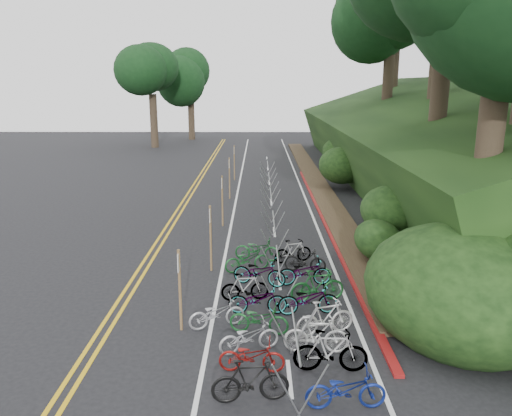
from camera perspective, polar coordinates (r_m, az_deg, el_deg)
The scene contains 11 objects.
ground at distance 14.38m, azimuth -9.47°, elevation -14.28°, with size 120.00×120.00×0.00m, color black.
road_markings at distance 23.62m, azimuth -3.90°, elevation -2.66°, with size 7.47×80.00×0.01m.
red_curb at distance 25.59m, azimuth 7.81°, elevation -1.34°, with size 0.25×28.00×0.10m, color maroon.
embankment at distance 33.50m, azimuth 18.88°, elevation 6.07°, with size 14.30×48.14×9.11m.
tree_cluster at distance 35.64m, azimuth 13.27°, elevation 21.81°, with size 32.76×54.30×18.94m.
bike_rack_front at distance 11.91m, azimuth 4.53°, elevation -15.60°, with size 1.19×2.71×1.26m.
bike_racks_rest at distance 26.15m, azimuth 1.71°, elevation 0.94°, with size 1.14×23.00×1.17m.
signpost_near at distance 14.12m, azimuth -8.71°, elevation -8.65°, with size 0.08×0.40×2.39m.
signposts_rest at distance 27.06m, azimuth -3.42°, elevation 2.62°, with size 0.08×18.40×2.50m.
bike_front at distance 14.54m, azimuth -4.52°, elevation -11.90°, with size 1.63×0.57×0.86m, color #9E9EA3.
bike_valet at distance 15.29m, azimuth 3.21°, elevation -10.30°, with size 3.33×11.03×1.09m.
Camera 1 is at (2.37, -12.47, 6.78)m, focal length 35.00 mm.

